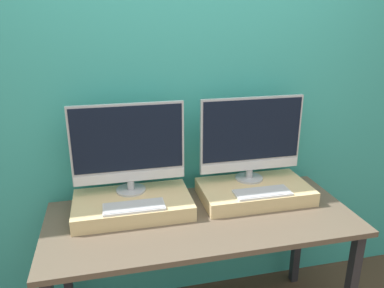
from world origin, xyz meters
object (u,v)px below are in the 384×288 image
(monitor_left, at_px, (128,146))
(monitor_right, at_px, (251,137))
(keyboard_right, at_px, (262,192))
(keyboard_left, at_px, (134,207))

(monitor_left, distance_m, monitor_right, 0.72)
(monitor_left, bearing_deg, keyboard_right, -15.87)
(keyboard_left, relative_size, monitor_right, 0.52)
(monitor_right, distance_m, keyboard_right, 0.34)
(monitor_right, height_order, keyboard_right, monitor_right)
(monitor_right, relative_size, keyboard_right, 1.94)
(monitor_left, distance_m, keyboard_left, 0.34)
(keyboard_right, bearing_deg, keyboard_left, 180.00)
(monitor_left, xyz_separation_m, keyboard_left, (0.00, -0.21, -0.27))
(keyboard_left, bearing_deg, monitor_right, 15.87)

